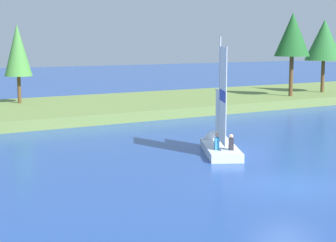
{
  "coord_description": "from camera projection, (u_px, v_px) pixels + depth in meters",
  "views": [
    {
      "loc": [
        -14.33,
        -14.84,
        5.42
      ],
      "look_at": [
        0.73,
        9.87,
        1.2
      ],
      "focal_mm": 58.26,
      "sensor_mm": 36.0,
      "label": 1
    }
  ],
  "objects": [
    {
      "name": "ground_plane",
      "position": [
        287.0,
        186.0,
        20.7
      ],
      "size": [
        200.0,
        200.0,
        0.0
      ],
      "primitive_type": "plane",
      "color": "#234793"
    },
    {
      "name": "shore_bank",
      "position": [
        62.0,
        110.0,
        40.93
      ],
      "size": [
        80.0,
        12.99,
        0.71
      ],
      "primitive_type": "cube",
      "color": "olive",
      "rests_on": "ground"
    },
    {
      "name": "shoreline_tree_left",
      "position": [
        18.0,
        50.0,
        41.55
      ],
      "size": [
        2.1,
        2.1,
        6.06
      ],
      "color": "brown",
      "rests_on": "shore_bank"
    },
    {
      "name": "shoreline_tree_midleft",
      "position": [
        292.0,
        35.0,
        46.92
      ],
      "size": [
        3.06,
        3.06,
        7.19
      ],
      "color": "brown",
      "rests_on": "shore_bank"
    },
    {
      "name": "shoreline_tree_centre",
      "position": [
        324.0,
        40.0,
        50.54
      ],
      "size": [
        3.48,
        3.48,
        6.77
      ],
      "color": "brown",
      "rests_on": "shore_bank"
    },
    {
      "name": "sailboat",
      "position": [
        218.0,
        142.0,
        27.4
      ],
      "size": [
        3.6,
        5.08,
        6.14
      ],
      "rotation": [
        0.0,
        0.0,
        1.08
      ],
      "color": "silver",
      "rests_on": "ground"
    }
  ]
}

